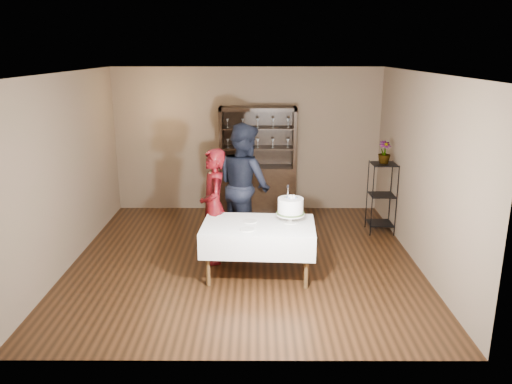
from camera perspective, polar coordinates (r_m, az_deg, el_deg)
floor at (r=7.46m, az=-1.33°, el=-7.72°), size 5.00×5.00×0.00m
ceiling at (r=6.84m, az=-1.48°, el=13.47°), size 5.00×5.00×0.00m
back_wall at (r=9.48m, az=-1.01°, el=5.96°), size 5.00×0.02×2.70m
wall_left at (r=7.52m, az=-20.82°, el=2.26°), size 0.02×5.00×2.70m
wall_right at (r=7.40m, az=18.36°, el=2.28°), size 0.02×5.00×2.70m
china_hutch at (r=9.38m, az=0.20°, el=1.56°), size 1.40×0.48×2.00m
plant_etagere at (r=8.62m, az=14.17°, el=-0.32°), size 0.42×0.42×1.20m
cake_table at (r=6.75m, az=0.28°, el=-5.08°), size 1.55×1.01×0.75m
woman at (r=7.16m, az=-4.85°, el=-1.66°), size 0.52×0.68×1.67m
man at (r=7.74m, az=-1.35°, el=0.79°), size 1.15×1.20×1.94m
cake at (r=6.71m, az=3.97°, el=-1.75°), size 0.42×0.42×0.53m
plate_near at (r=6.47m, az=-1.01°, el=-4.29°), size 0.23×0.23×0.01m
plate_far at (r=6.77m, az=-0.70°, el=-3.37°), size 0.25×0.25×0.01m
potted_plant at (r=8.47m, az=14.46°, el=4.41°), size 0.27×0.27×0.37m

